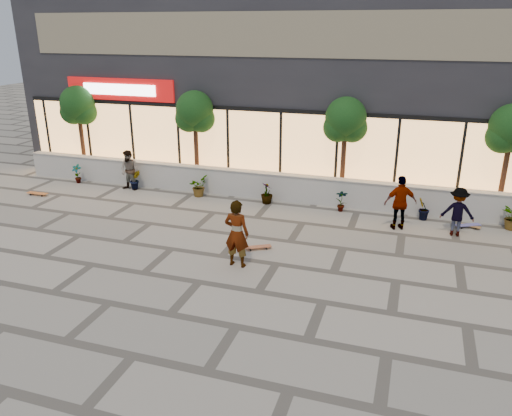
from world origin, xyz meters
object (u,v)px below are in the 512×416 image
(tree_midwest, at_px, (195,114))
(tree_mideast, at_px, (345,122))
(skater_left, at_px, (129,171))
(skater_right_far, at_px, (458,212))
(skateboard_center, at_px, (258,247))
(skateboard_right_far, at_px, (468,225))
(skater_right_near, at_px, (400,203))
(skater_center, at_px, (237,233))
(tree_east, at_px, (511,132))
(tree_west, at_px, (78,108))
(skateboard_right_near, at_px, (469,226))
(skateboard_left, at_px, (37,193))

(tree_midwest, height_order, tree_mideast, same)
(skater_left, height_order, skater_right_far, skater_left)
(skater_left, distance_m, skateboard_center, 7.78)
(skateboard_right_far, bearing_deg, skater_right_near, 173.43)
(skater_center, relative_size, skateboard_center, 2.43)
(tree_east, bearing_deg, skater_left, -174.22)
(tree_midwest, xyz_separation_m, skateboard_right_far, (10.45, -1.50, -2.90))
(tree_west, relative_size, skater_center, 2.03)
(skater_center, bearing_deg, skater_left, -34.66)
(tree_midwest, xyz_separation_m, skateboard_right_near, (10.50, -1.50, -2.92))
(tree_mideast, xyz_separation_m, skater_right_far, (4.00, -2.30, -2.19))
(skater_right_near, xyz_separation_m, skater_right_far, (1.75, 0.02, -0.11))
(tree_mideast, bearing_deg, skateboard_right_far, -18.63)
(tree_mideast, bearing_deg, skater_right_far, -29.92)
(skateboard_left, bearing_deg, skater_right_near, 2.00)
(skater_right_far, xyz_separation_m, skateboard_right_far, (0.45, 0.80, -0.71))
(tree_west, height_order, tree_mideast, same)
(tree_mideast, xyz_separation_m, tree_east, (5.50, 0.00, 0.00))
(skater_right_far, bearing_deg, skateboard_center, 29.82)
(skateboard_right_far, bearing_deg, skateboard_right_near, -27.04)
(skater_right_near, distance_m, skateboard_right_near, 2.54)
(skater_left, bearing_deg, tree_mideast, 14.45)
(skater_right_near, bearing_deg, tree_mideast, -66.72)
(skateboard_left, height_order, skateboard_right_near, skateboard_left)
(tree_east, height_order, skater_right_far, tree_east)
(tree_west, relative_size, tree_mideast, 1.00)
(skateboard_right_near, height_order, skateboard_right_far, skateboard_right_far)
(skater_left, bearing_deg, skateboard_right_near, 4.48)
(skateboard_center, distance_m, skateboard_right_near, 7.22)
(tree_east, xyz_separation_m, skater_left, (-13.84, -1.40, -2.17))
(tree_midwest, height_order, skater_center, tree_midwest)
(tree_west, xyz_separation_m, skateboard_center, (9.85, -5.29, -2.91))
(skater_right_far, distance_m, skateboard_center, 6.43)
(tree_midwest, relative_size, tree_east, 1.00)
(skater_left, relative_size, skater_right_far, 1.03)
(tree_west, bearing_deg, skater_right_far, -8.45)
(skateboard_left, distance_m, skateboard_right_far, 16.02)
(skater_center, xyz_separation_m, skateboard_right_near, (6.38, 4.97, -0.89))
(tree_west, bearing_deg, tree_east, 0.00)
(skater_center, bearing_deg, tree_east, -135.25)
(skateboard_right_far, bearing_deg, tree_west, 147.58)
(skater_left, relative_size, skateboard_left, 1.87)
(tree_west, relative_size, skater_left, 2.39)
(tree_east, height_order, skateboard_right_near, tree_east)
(tree_east, xyz_separation_m, skater_right_far, (-1.50, -2.30, -2.19))
(skater_left, relative_size, skater_right_near, 0.91)
(tree_mideast, height_order, skater_right_far, tree_mideast)
(skater_right_near, height_order, skateboard_left, skater_right_near)
(tree_midwest, height_order, skater_right_far, tree_midwest)
(tree_mideast, xyz_separation_m, skateboard_left, (-11.48, -3.16, -2.90))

